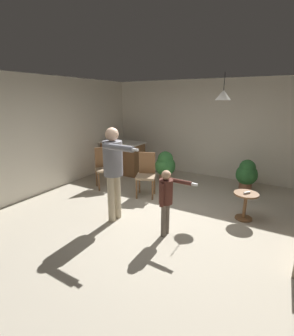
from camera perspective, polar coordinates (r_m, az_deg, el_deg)
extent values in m
plane|color=#B2A893|center=(4.62, 4.12, -12.28)|extent=(7.68, 7.68, 0.00)
cube|color=silver|center=(7.14, 15.86, 8.67)|extent=(6.40, 0.10, 2.70)
cube|color=silver|center=(6.22, -23.30, 6.98)|extent=(0.10, 6.40, 2.70)
cube|color=brown|center=(7.38, -5.63, 2.35)|extent=(1.20, 0.60, 0.91)
cube|color=beige|center=(7.28, -5.73, 5.98)|extent=(1.26, 0.66, 0.04)
cylinder|color=brown|center=(4.83, 22.20, -5.63)|extent=(0.44, 0.44, 0.03)
cylinder|color=brown|center=(4.92, 21.89, -8.45)|extent=(0.06, 0.06, 0.49)
cylinder|color=brown|center=(5.02, 21.61, -10.84)|extent=(0.31, 0.31, 0.03)
cylinder|color=tan|center=(4.61, -6.93, -6.51)|extent=(0.13, 0.13, 0.87)
cylinder|color=tan|center=(4.48, -8.38, -7.24)|extent=(0.13, 0.13, 0.87)
cylinder|color=slate|center=(4.31, -8.00, 2.23)|extent=(0.34, 0.34, 0.61)
sphere|color=#D8AD8C|center=(4.23, -8.23, 7.81)|extent=(0.23, 0.23, 0.23)
cylinder|color=slate|center=(4.47, -6.36, 2.36)|extent=(0.10, 0.10, 0.58)
cylinder|color=slate|center=(3.93, -6.75, 4.77)|extent=(0.58, 0.12, 0.10)
cube|color=white|center=(3.74, -2.92, 4.30)|extent=(0.13, 0.04, 0.04)
cylinder|color=#60564C|center=(4.14, 4.69, -11.47)|extent=(0.08, 0.08, 0.56)
cylinder|color=#60564C|center=(4.05, 3.85, -12.12)|extent=(0.08, 0.08, 0.56)
cylinder|color=#4C261E|center=(3.89, 4.42, -5.52)|extent=(0.22, 0.22, 0.40)
sphere|color=tan|center=(3.80, 4.51, -1.66)|extent=(0.15, 0.15, 0.15)
cylinder|color=#4C261E|center=(3.86, 7.85, -3.17)|extent=(0.38, 0.09, 0.07)
cube|color=white|center=(3.78, 10.81, -3.75)|extent=(0.13, 0.04, 0.04)
cylinder|color=#4C261E|center=(3.80, 3.44, -6.40)|extent=(0.07, 0.07, 0.37)
cylinder|color=brown|center=(5.75, 1.76, -3.95)|extent=(0.04, 0.04, 0.45)
cylinder|color=brown|center=(5.80, -1.77, -3.76)|extent=(0.04, 0.04, 0.45)
cylinder|color=brown|center=(5.42, 1.28, -5.23)|extent=(0.04, 0.04, 0.45)
cylinder|color=brown|center=(5.47, -2.47, -5.01)|extent=(0.04, 0.04, 0.45)
cube|color=#997F60|center=(5.53, -0.30, -2.04)|extent=(0.54, 0.54, 0.05)
cube|color=brown|center=(5.63, 0.00, 1.21)|extent=(0.37, 0.17, 0.50)
cylinder|color=brown|center=(6.45, -8.57, -1.88)|extent=(0.04, 0.04, 0.45)
cylinder|color=brown|center=(6.39, -11.72, -2.21)|extent=(0.04, 0.04, 0.45)
cylinder|color=brown|center=(6.12, -7.84, -2.86)|extent=(0.04, 0.04, 0.45)
cylinder|color=brown|center=(6.06, -11.17, -3.22)|extent=(0.04, 0.04, 0.45)
cube|color=#997F60|center=(6.18, -9.93, -0.33)|extent=(0.59, 0.59, 0.05)
cube|color=brown|center=(6.29, -10.38, 2.53)|extent=(0.27, 0.32, 0.50)
cylinder|color=brown|center=(6.63, 4.23, -2.15)|extent=(0.32, 0.32, 0.25)
sphere|color=#387F3D|center=(6.54, 4.28, 0.49)|extent=(0.55, 0.55, 0.55)
sphere|color=#387F3D|center=(6.49, 4.32, 2.11)|extent=(0.41, 0.41, 0.41)
cylinder|color=brown|center=(6.45, 22.00, -3.94)|extent=(0.30, 0.30, 0.23)
sphere|color=#2D6B33|center=(6.36, 22.27, -1.45)|extent=(0.51, 0.51, 0.51)
sphere|color=#2D6B33|center=(6.31, 22.44, 0.09)|extent=(0.38, 0.38, 0.38)
cube|color=white|center=(4.79, 22.35, -5.38)|extent=(0.11, 0.12, 0.04)
cone|color=silver|center=(5.51, 17.42, 15.96)|extent=(0.32, 0.32, 0.20)
cylinder|color=black|center=(5.52, 17.66, 18.76)|extent=(0.01, 0.01, 0.36)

